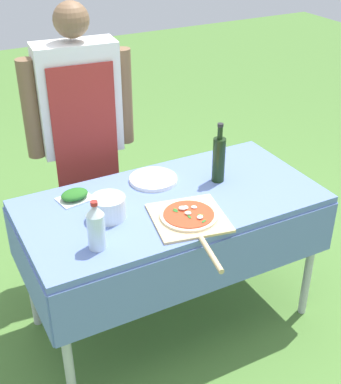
{
  "coord_description": "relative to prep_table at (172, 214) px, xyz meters",
  "views": [
    {
      "loc": [
        -1.06,
        -2.0,
        2.15
      ],
      "look_at": [
        -0.01,
        0.0,
        0.82
      ],
      "focal_mm": 50.0,
      "sensor_mm": 36.0,
      "label": 1
    }
  ],
  "objects": [
    {
      "name": "oil_bottle",
      "position": [
        0.3,
        0.05,
        0.22
      ],
      "size": [
        0.07,
        0.07,
        0.32
      ],
      "color": "black",
      "rests_on": "prep_table"
    },
    {
      "name": "prep_table",
      "position": [
        0.0,
        0.0,
        0.0
      ],
      "size": [
        1.5,
        0.76,
        0.78
      ],
      "color": "#607AB7",
      "rests_on": "ground"
    },
    {
      "name": "plate_stack",
      "position": [
        -0.0,
        0.2,
        0.1
      ],
      "size": [
        0.25,
        0.25,
        0.02
      ],
      "color": "white",
      "rests_on": "prep_table"
    },
    {
      "name": "ground_plane",
      "position": [
        0.0,
        0.0,
        -0.7
      ],
      "size": [
        12.0,
        12.0,
        0.0
      ],
      "primitive_type": "plane",
      "color": "#517F38"
    },
    {
      "name": "person_cook",
      "position": [
        -0.21,
        0.68,
        0.27
      ],
      "size": [
        0.61,
        0.24,
        1.63
      ],
      "rotation": [
        0.0,
        0.0,
        3.04
      ],
      "color": "#70604C",
      "rests_on": "ground"
    },
    {
      "name": "pizza_on_peel",
      "position": [
        -0.02,
        -0.21,
        0.1
      ],
      "size": [
        0.39,
        0.6,
        0.05
      ],
      "rotation": [
        0.0,
        0.0,
        -0.19
      ],
      "color": "#D1B27F",
      "rests_on": "prep_table"
    },
    {
      "name": "herb_container",
      "position": [
        -0.42,
        0.22,
        0.11
      ],
      "size": [
        0.18,
        0.15,
        0.05
      ],
      "rotation": [
        0.0,
        0.0,
        0.17
      ],
      "color": "silver",
      "rests_on": "prep_table"
    },
    {
      "name": "mixing_tub",
      "position": [
        -0.34,
        -0.01,
        0.14
      ],
      "size": [
        0.16,
        0.16,
        0.11
      ],
      "primitive_type": "cylinder",
      "color": "silver",
      "rests_on": "prep_table"
    },
    {
      "name": "water_bottle",
      "position": [
        -0.47,
        -0.21,
        0.2
      ],
      "size": [
        0.08,
        0.08,
        0.23
      ],
      "color": "silver",
      "rests_on": "prep_table"
    }
  ]
}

